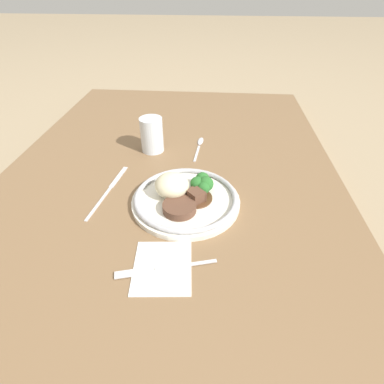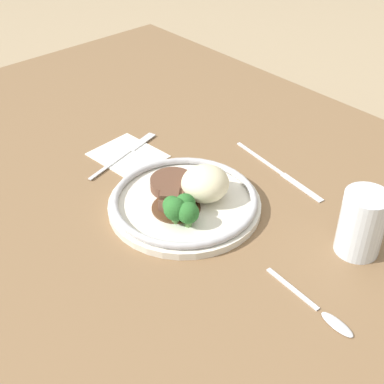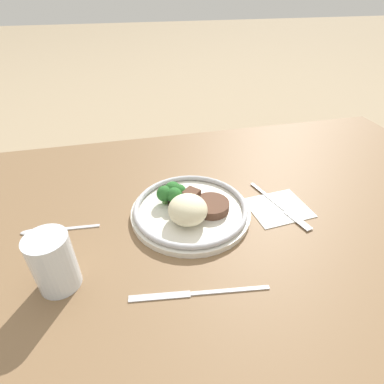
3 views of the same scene
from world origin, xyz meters
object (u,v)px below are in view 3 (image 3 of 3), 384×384
at_px(knife, 194,294).
at_px(juice_glass, 54,264).
at_px(fork, 284,209).
at_px(plate, 190,208).
at_px(spoon, 44,231).

bearing_deg(knife, juice_glass, -11.08).
relative_size(juice_glass, fork, 0.55).
relative_size(plate, juice_glass, 2.47).
bearing_deg(plate, knife, 79.13).
bearing_deg(knife, spoon, -31.59).
bearing_deg(knife, plate, -93.14).
height_order(juice_glass, knife, juice_glass).
relative_size(knife, spoon, 1.48).
bearing_deg(plate, fork, 170.93).
height_order(fork, spoon, same).
distance_m(juice_glass, fork, 0.47).
bearing_deg(juice_glass, fork, -168.65).
height_order(juice_glass, spoon, juice_glass).
xyz_separation_m(plate, spoon, (0.30, -0.02, -0.02)).
bearing_deg(fork, plate, -114.24).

